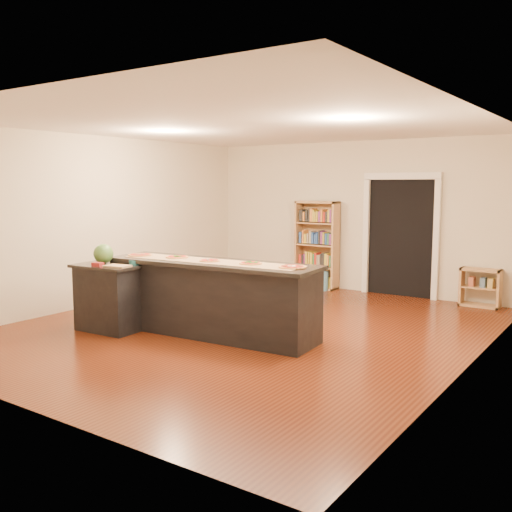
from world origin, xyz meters
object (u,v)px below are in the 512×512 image
Objects in this scene: watermelon at (103,254)px; side_counter at (111,297)px; kitchen_island at (211,298)px; waste_bin at (322,281)px; bookshelf at (317,245)px; low_shelf at (480,288)px.

side_counter is at bearing 1.38° from watermelon.
waste_bin is at bearing 90.28° from kitchen_island.
watermelon is at bearing -101.85° from bookshelf.
bookshelf is at bearing 76.59° from side_counter.
kitchen_island is 3.25× the size of side_counter.
kitchen_island is at bearing -82.68° from bookshelf.
bookshelf is at bearing 142.57° from waste_bin.
waste_bin is at bearing 73.60° from side_counter.
kitchen_island is 8.50× the size of waste_bin.
bookshelf is at bearing 93.12° from kitchen_island.
bookshelf is 4.75× the size of waste_bin.
low_shelf is at bearing 52.42° from kitchen_island.
side_counter is at bearing -103.29° from waste_bin.
waste_bin is 4.52m from watermelon.
kitchen_island is 1.64m from watermelon.
kitchen_island reaches higher than low_shelf.
low_shelf is (3.85, 4.45, -0.15)m from side_counter.
waste_bin is at bearing 75.14° from watermelon.
watermelon is (-1.14, -4.29, 0.88)m from waste_bin.
side_counter is (-1.30, -0.59, -0.04)m from kitchen_island.
waste_bin is (-0.29, 3.70, -0.32)m from kitchen_island.
side_counter reaches higher than low_shelf.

